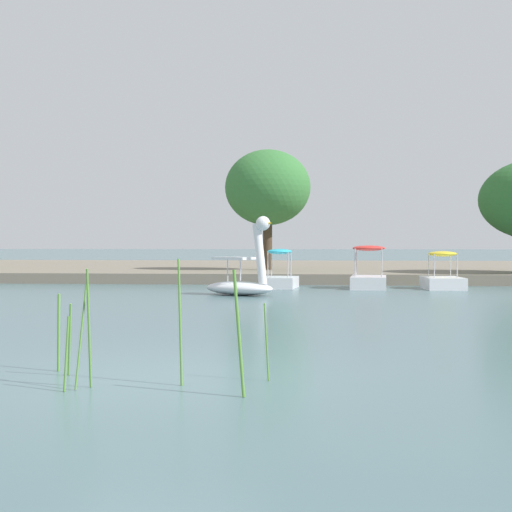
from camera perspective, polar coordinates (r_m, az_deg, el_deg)
ground_plane at (r=9.33m, az=-7.62°, el=-9.29°), size 450.92×450.92×0.00m
shore_bank_far at (r=41.85m, az=2.54°, el=-1.03°), size 142.98×24.69×0.44m
swan_boat at (r=23.59m, az=-1.06°, el=-1.80°), size 2.68×2.07×2.54m
pedal_boat_yellow at (r=27.78m, az=14.34°, el=-1.65°), size 1.43×2.25×1.39m
pedal_boat_red at (r=27.39m, az=8.77°, el=-1.50°), size 1.46×2.46×1.60m
pedal_boat_cyan at (r=27.59m, az=1.85°, el=-1.65°), size 1.41×2.10×1.47m
tree_broadleaf_behind_dock at (r=34.53m, az=0.91°, el=5.33°), size 5.66×5.63×5.66m
reed_clump_foreground at (r=8.73m, az=-9.46°, el=-5.99°), size 2.80×1.42×1.48m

